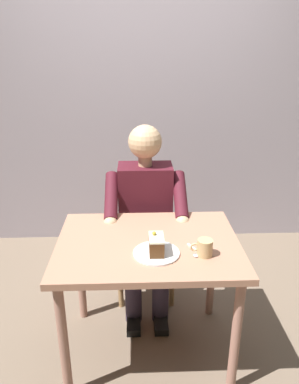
{
  "coord_description": "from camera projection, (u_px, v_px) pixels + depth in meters",
  "views": [
    {
      "loc": [
        0.06,
        1.75,
        1.74
      ],
      "look_at": [
        -0.01,
        -0.1,
        1.0
      ],
      "focal_mm": 34.4,
      "sensor_mm": 36.0,
      "label": 1
    }
  ],
  "objects": [
    {
      "name": "seated_person",
      "position": [
        146.0,
        217.0,
        2.48
      ],
      "size": [
        0.53,
        0.58,
        1.27
      ],
      "color": "#4D1621",
      "rests_on": "ground"
    },
    {
      "name": "coffee_cup",
      "position": [
        205.0,
        247.0,
        1.84
      ],
      "size": [
        0.11,
        0.08,
        0.09
      ],
      "color": "tan",
      "rests_on": "dining_table"
    },
    {
      "name": "chair",
      "position": [
        145.0,
        229.0,
        2.7
      ],
      "size": [
        0.42,
        0.42,
        0.88
      ],
      "color": "#AC8252",
      "rests_on": "ground"
    },
    {
      "name": "cake_slice",
      "position": [
        156.0,
        244.0,
        1.85
      ],
      "size": [
        0.07,
        0.13,
        0.11
      ],
      "color": "brown",
      "rests_on": "dessert_plate"
    },
    {
      "name": "dessert_spoon",
      "position": [
        195.0,
        252.0,
        1.88
      ],
      "size": [
        0.06,
        0.14,
        0.01
      ],
      "color": "silver",
      "rests_on": "dining_table"
    },
    {
      "name": "dining_table",
      "position": [
        148.0,
        257.0,
        2.03
      ],
      "size": [
        0.99,
        0.74,
        0.75
      ],
      "color": "tan",
      "rests_on": "ground"
    },
    {
      "name": "ground_plane",
      "position": [
        148.0,
        348.0,
        2.27
      ],
      "size": [
        14.0,
        14.0,
        0.0
      ],
      "primitive_type": "plane",
      "color": "#786553"
    },
    {
      "name": "cafe_rear_panel",
      "position": [
        142.0,
        75.0,
        3.1
      ],
      "size": [
        6.4,
        0.12,
        3.0
      ],
      "primitive_type": "cube",
      "color": "#A69AA6",
      "rests_on": "ground"
    },
    {
      "name": "dessert_plate",
      "position": [
        156.0,
        253.0,
        1.87
      ],
      "size": [
        0.24,
        0.24,
        0.01
      ],
      "primitive_type": "cylinder",
      "color": "white",
      "rests_on": "dining_table"
    }
  ]
}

